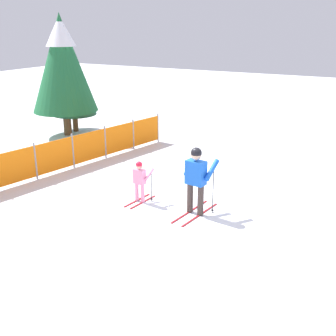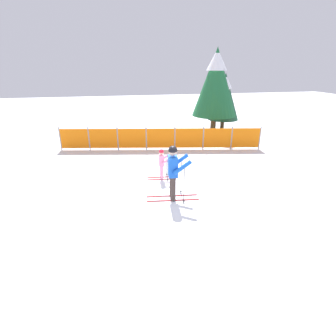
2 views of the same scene
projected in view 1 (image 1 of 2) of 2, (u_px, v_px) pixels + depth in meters
The scene contains 6 objects.
ground_plane at pixel (192, 211), 10.44m from camera, with size 60.00×60.00×0.00m, color white.
skier_adult at pixel (196, 175), 9.99m from camera, with size 1.62×0.76×1.68m.
skier_child at pixel (140, 178), 10.78m from camera, with size 1.06×0.53×1.11m.
safety_fence at pixel (55, 156), 12.89m from camera, with size 9.47×1.90×1.12m.
conifer_far at pixel (62, 62), 16.56m from camera, with size 2.59×2.59×4.81m.
conifer_near at pixel (72, 81), 17.44m from camera, with size 1.85×1.85×3.44m.
Camera 1 is at (-8.62, -4.09, 4.42)m, focal length 45.00 mm.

